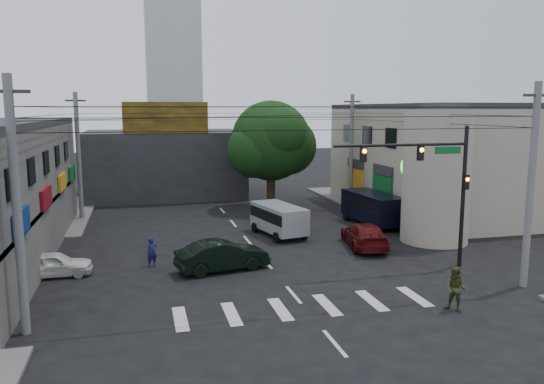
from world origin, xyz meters
name	(u,v)px	position (x,y,z in m)	size (l,w,h in m)	color
ground	(276,274)	(0.00, 0.00, 0.00)	(160.00, 160.00, 0.00)	black
sidewalk_far_right	(419,198)	(18.00, 18.00, 0.07)	(16.00, 16.00, 0.15)	#514F4C
building_right	(453,160)	(18.00, 13.00, 4.00)	(14.00, 18.00, 8.00)	#A29580
corner_column	(436,176)	(11.00, 4.00, 4.00)	(4.00, 4.00, 8.00)	#A29580
building_far	(164,163)	(-4.00, 26.00, 3.00)	(14.00, 10.00, 6.00)	#232326
billboard	(166,118)	(-4.00, 21.10, 7.30)	(7.00, 0.30, 2.60)	olive
tower_distant	(172,25)	(0.00, 70.00, 22.00)	(9.00, 9.00, 44.00)	silver
street_tree	(271,141)	(4.00, 17.00, 5.47)	(6.40, 6.40, 8.70)	black
traffic_gantry	(435,174)	(7.82, -1.00, 4.83)	(7.10, 0.35, 7.20)	black
utility_pole_near_left	(17,208)	(-10.50, -4.50, 4.60)	(0.32, 0.32, 9.20)	#59595B
utility_pole_near_right	(531,187)	(10.50, -4.50, 4.60)	(0.32, 0.32, 9.20)	#59595B
utility_pole_far_left	(79,157)	(-10.50, 16.00, 4.60)	(0.32, 0.32, 9.20)	#59595B
utility_pole_far_right	(351,151)	(10.50, 16.00, 4.60)	(0.32, 0.32, 9.20)	#59595B
dark_sedan	(222,256)	(-2.44, 1.28, 0.76)	(4.86, 2.51, 1.52)	black
white_compact	(54,264)	(-10.50, 2.30, 0.61)	(3.61, 1.49, 1.22)	white
maroon_sedan	(364,235)	(6.31, 3.74, 0.72)	(2.86, 5.26, 1.44)	#4B0A0B
silver_minivan	(279,221)	(2.19, 7.72, 0.99)	(2.87, 4.89, 1.97)	#B0B4B8
navy_van	(373,209)	(9.35, 9.16, 1.12)	(2.58, 5.75, 2.24)	black
traffic_officer	(152,252)	(-5.84, 2.81, 0.76)	(0.64, 0.52, 1.51)	#161C4F
pedestrian_olive	(456,289)	(5.74, -6.37, 0.91)	(1.08, 1.12, 1.82)	#353F1D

